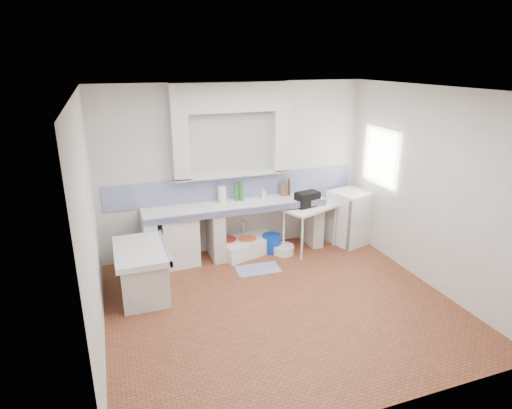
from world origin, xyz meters
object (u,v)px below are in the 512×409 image
object	(u,v)px
sink	(247,246)
side_table	(310,228)
stove	(179,240)
fridge	(350,217)

from	to	relation	value
sink	side_table	world-z (taller)	side_table
stove	fridge	world-z (taller)	fridge
stove	sink	bearing A→B (deg)	-3.71
stove	side_table	distance (m)	2.22
sink	side_table	distance (m)	1.12
sink	fridge	size ratio (longest dim) A/B	1.08
side_table	fridge	size ratio (longest dim) A/B	0.99
stove	side_table	world-z (taller)	stove
stove	fridge	distance (m)	3.02
side_table	fridge	distance (m)	0.81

